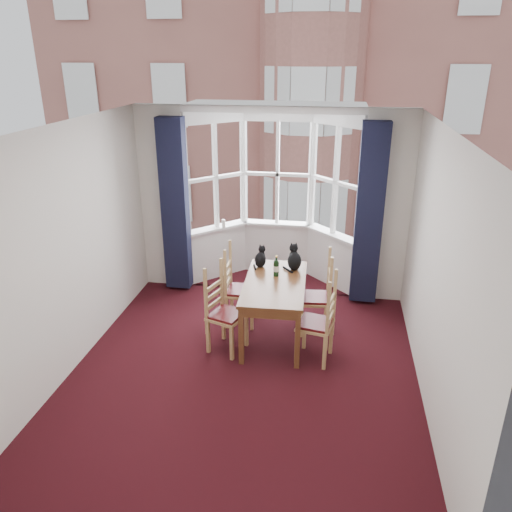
% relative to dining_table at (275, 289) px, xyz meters
% --- Properties ---
extents(floor, '(4.50, 4.50, 0.00)m').
position_rel_dining_table_xyz_m(floor, '(-0.25, -0.86, -0.69)').
color(floor, black).
rests_on(floor, ground).
extents(ceiling, '(4.50, 4.50, 0.00)m').
position_rel_dining_table_xyz_m(ceiling, '(-0.25, -0.86, 2.11)').
color(ceiling, white).
rests_on(ceiling, floor).
extents(wall_left, '(0.00, 4.50, 4.50)m').
position_rel_dining_table_xyz_m(wall_left, '(-2.25, -0.86, 0.71)').
color(wall_left, silver).
rests_on(wall_left, floor).
extents(wall_right, '(0.00, 4.50, 4.50)m').
position_rel_dining_table_xyz_m(wall_right, '(1.75, -0.86, 0.71)').
color(wall_right, silver).
rests_on(wall_right, floor).
extents(wall_near, '(4.00, 0.00, 4.00)m').
position_rel_dining_table_xyz_m(wall_near, '(-0.25, -3.11, 0.71)').
color(wall_near, silver).
rests_on(wall_near, floor).
extents(wall_back_pier_left, '(0.70, 0.12, 2.80)m').
position_rel_dining_table_xyz_m(wall_back_pier_left, '(-1.90, 1.39, 0.71)').
color(wall_back_pier_left, silver).
rests_on(wall_back_pier_left, floor).
extents(wall_back_pier_right, '(0.70, 0.12, 2.80)m').
position_rel_dining_table_xyz_m(wall_back_pier_right, '(1.40, 1.39, 0.71)').
color(wall_back_pier_right, silver).
rests_on(wall_back_pier_right, floor).
extents(bay_window, '(2.76, 0.94, 2.80)m').
position_rel_dining_table_xyz_m(bay_window, '(-0.25, 1.90, 0.71)').
color(bay_window, white).
rests_on(bay_window, floor).
extents(curtain_left, '(0.38, 0.22, 2.60)m').
position_rel_dining_table_xyz_m(curtain_left, '(-1.67, 1.21, 0.66)').
color(curtain_left, black).
rests_on(curtain_left, floor).
extents(curtain_right, '(0.38, 0.22, 2.60)m').
position_rel_dining_table_xyz_m(curtain_right, '(1.17, 1.21, 0.66)').
color(curtain_right, black).
rests_on(curtain_right, floor).
extents(dining_table, '(0.82, 1.45, 0.79)m').
position_rel_dining_table_xyz_m(dining_table, '(0.00, 0.00, 0.00)').
color(dining_table, brown).
rests_on(dining_table, floor).
extents(chair_left_near, '(0.51, 0.53, 0.92)m').
position_rel_dining_table_xyz_m(chair_left_near, '(-0.63, -0.36, -0.22)').
color(chair_left_near, tan).
rests_on(chair_left_near, floor).
extents(chair_left_far, '(0.41, 0.43, 0.92)m').
position_rel_dining_table_xyz_m(chair_left_far, '(-0.58, 0.30, -0.22)').
color(chair_left_far, tan).
rests_on(chair_left_far, floor).
extents(chair_right_near, '(0.47, 0.49, 0.92)m').
position_rel_dining_table_xyz_m(chair_right_near, '(0.63, -0.44, -0.22)').
color(chair_right_near, tan).
rests_on(chair_right_near, floor).
extents(chair_right_far, '(0.44, 0.46, 0.92)m').
position_rel_dining_table_xyz_m(chair_right_far, '(0.59, 0.25, -0.22)').
color(chair_right_far, tan).
rests_on(chair_right_far, floor).
extents(cat_left, '(0.18, 0.24, 0.30)m').
position_rel_dining_table_xyz_m(cat_left, '(-0.26, 0.46, 0.21)').
color(cat_left, black).
rests_on(cat_left, dining_table).
extents(cat_right, '(0.24, 0.30, 0.36)m').
position_rel_dining_table_xyz_m(cat_right, '(0.20, 0.45, 0.24)').
color(cat_right, black).
rests_on(cat_right, dining_table).
extents(wine_bottle, '(0.07, 0.07, 0.28)m').
position_rel_dining_table_xyz_m(wine_bottle, '(-0.01, 0.19, 0.22)').
color(wine_bottle, black).
rests_on(wine_bottle, dining_table).
extents(candle_tall, '(0.06, 0.06, 0.13)m').
position_rel_dining_table_xyz_m(candle_tall, '(-1.06, 1.74, 0.24)').
color(candle_tall, white).
rests_on(candle_tall, bay_window).
extents(street, '(80.00, 80.00, 0.00)m').
position_rel_dining_table_xyz_m(street, '(-0.25, 31.39, -6.69)').
color(street, '#333335').
rests_on(street, ground).
extents(tenement_building, '(18.40, 7.80, 15.20)m').
position_rel_dining_table_xyz_m(tenement_building, '(-0.25, 13.15, 0.90)').
color(tenement_building, '#AA6458').
rests_on(tenement_building, street).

